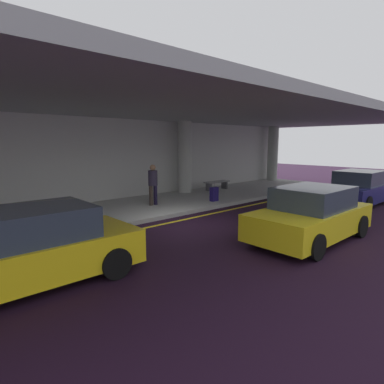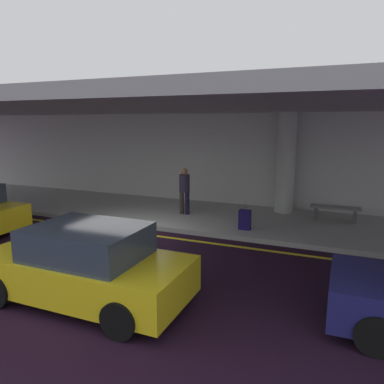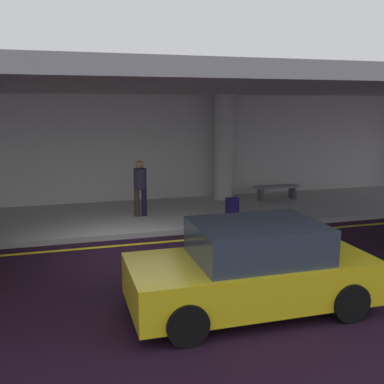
{
  "view_description": "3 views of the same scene",
  "coord_description": "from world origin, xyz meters",
  "px_view_note": "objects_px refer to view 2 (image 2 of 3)",
  "views": [
    {
      "loc": [
        -6.72,
        -7.78,
        2.71
      ],
      "look_at": [
        1.9,
        1.71,
        0.7
      ],
      "focal_mm": 29.46,
      "sensor_mm": 36.0,
      "label": 1
    },
    {
      "loc": [
        5.97,
        -8.99,
        3.4
      ],
      "look_at": [
        1.15,
        2.53,
        1.04
      ],
      "focal_mm": 34.18,
      "sensor_mm": 36.0,
      "label": 2
    },
    {
      "loc": [
        -1.45,
        -10.3,
        3.4
      ],
      "look_at": [
        2.08,
        1.91,
        0.98
      ],
      "focal_mm": 42.22,
      "sensor_mm": 36.0,
      "label": 3
    }
  ],
  "objects_px": {
    "support_column_far_left": "(286,163)",
    "traveler_with_luggage": "(184,188)",
    "suitcase_upright_primary": "(245,220)",
    "car_yellow_taxi": "(86,265)",
    "bench_metal": "(335,210)"
  },
  "relations": [
    {
      "from": "support_column_far_left",
      "to": "traveler_with_luggage",
      "type": "relative_size",
      "value": 2.17
    },
    {
      "from": "support_column_far_left",
      "to": "suitcase_upright_primary",
      "type": "height_order",
      "value": "support_column_far_left"
    },
    {
      "from": "traveler_with_luggage",
      "to": "suitcase_upright_primary",
      "type": "relative_size",
      "value": 1.87
    },
    {
      "from": "car_yellow_taxi",
      "to": "bench_metal",
      "type": "bearing_deg",
      "value": -119.66
    },
    {
      "from": "bench_metal",
      "to": "car_yellow_taxi",
      "type": "bearing_deg",
      "value": -119.28
    },
    {
      "from": "support_column_far_left",
      "to": "suitcase_upright_primary",
      "type": "bearing_deg",
      "value": -104.76
    },
    {
      "from": "bench_metal",
      "to": "traveler_with_luggage",
      "type": "bearing_deg",
      "value": -167.19
    },
    {
      "from": "support_column_far_left",
      "to": "traveler_with_luggage",
      "type": "xyz_separation_m",
      "value": [
        -3.27,
        -1.76,
        -0.86
      ]
    },
    {
      "from": "support_column_far_left",
      "to": "traveler_with_luggage",
      "type": "bearing_deg",
      "value": -151.65
    },
    {
      "from": "car_yellow_taxi",
      "to": "bench_metal",
      "type": "relative_size",
      "value": 2.56
    },
    {
      "from": "car_yellow_taxi",
      "to": "bench_metal",
      "type": "xyz_separation_m",
      "value": [
        4.28,
        7.63,
        -0.21
      ]
    },
    {
      "from": "car_yellow_taxi",
      "to": "suitcase_upright_primary",
      "type": "xyz_separation_m",
      "value": [
        1.73,
        5.4,
        -0.25
      ]
    },
    {
      "from": "bench_metal",
      "to": "support_column_far_left",
      "type": "bearing_deg",
      "value": 161.29
    },
    {
      "from": "support_column_far_left",
      "to": "bench_metal",
      "type": "xyz_separation_m",
      "value": [
        1.8,
        -0.61,
        -1.47
      ]
    },
    {
      "from": "car_yellow_taxi",
      "to": "traveler_with_luggage",
      "type": "xyz_separation_m",
      "value": [
        -0.79,
        6.48,
        0.4
      ]
    }
  ]
}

